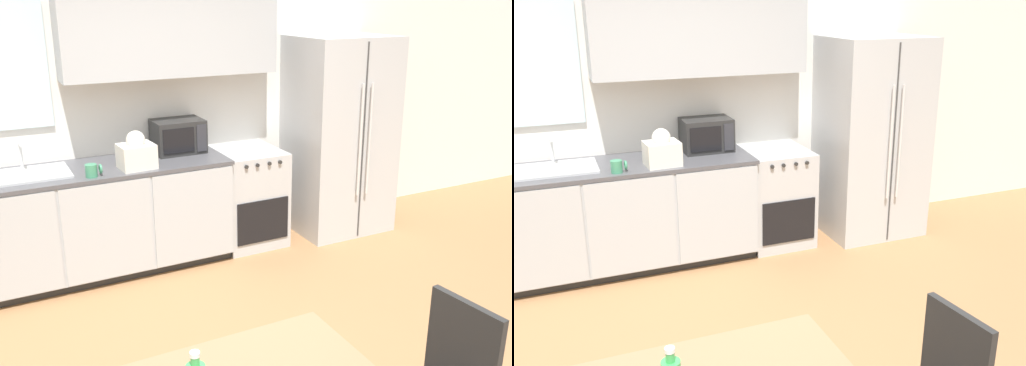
% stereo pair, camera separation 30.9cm
% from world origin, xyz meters
% --- Properties ---
extents(wall_back, '(12.00, 0.38, 2.70)m').
position_xyz_m(wall_back, '(0.05, 2.22, 1.45)').
color(wall_back, silver).
rests_on(wall_back, ground_plane).
extents(kitchen_counter, '(2.13, 0.68, 0.91)m').
position_xyz_m(kitchen_counter, '(-0.36, 1.89, 0.46)').
color(kitchen_counter, '#333333').
rests_on(kitchen_counter, ground_plane).
extents(oven_range, '(0.58, 0.65, 0.88)m').
position_xyz_m(oven_range, '(0.99, 1.90, 0.44)').
color(oven_range, '#B7BABC').
rests_on(oven_range, ground_plane).
extents(refrigerator, '(0.89, 0.79, 1.86)m').
position_xyz_m(refrigerator, '(1.95, 1.84, 0.93)').
color(refrigerator, silver).
rests_on(refrigerator, ground_plane).
extents(kitchen_sink, '(0.64, 0.44, 0.23)m').
position_xyz_m(kitchen_sink, '(-0.88, 1.90, 0.92)').
color(kitchen_sink, '#B7BABC').
rests_on(kitchen_sink, kitchen_counter).
extents(microwave, '(0.42, 0.33, 0.29)m').
position_xyz_m(microwave, '(0.39, 2.03, 1.05)').
color(microwave, '#282828').
rests_on(microwave, kitchen_counter).
extents(coffee_mug, '(0.12, 0.09, 0.10)m').
position_xyz_m(coffee_mug, '(-0.43, 1.64, 0.96)').
color(coffee_mug, '#3F8C66').
rests_on(coffee_mug, kitchen_counter).
extents(grocery_bag_0, '(0.28, 0.25, 0.30)m').
position_xyz_m(grocery_bag_0, '(-0.06, 1.72, 1.03)').
color(grocery_bag_0, silver).
rests_on(grocery_bag_0, kitchen_counter).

